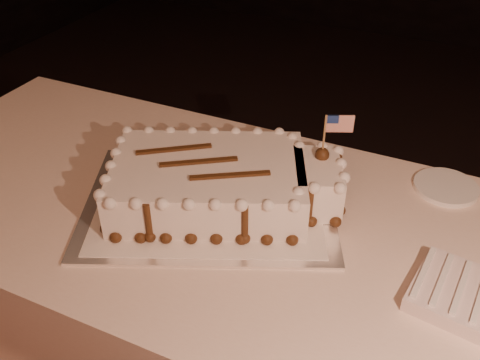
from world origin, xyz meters
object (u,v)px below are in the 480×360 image
at_px(cake_board, 210,202).
at_px(side_plate, 446,187).
at_px(sheet_cake, 222,182).
at_px(napkin_stack, 478,302).
at_px(banquet_table, 325,355).

xyz_separation_m(cake_board, side_plate, (0.50, 0.30, 0.00)).
height_order(sheet_cake, side_plate, sheet_cake).
relative_size(cake_board, sheet_cake, 1.01).
bearing_deg(sheet_cake, side_plate, 30.93).
relative_size(sheet_cake, napkin_stack, 2.21).
xyz_separation_m(sheet_cake, napkin_stack, (0.58, -0.09, -0.05)).
relative_size(banquet_table, sheet_cake, 4.16).
distance_m(banquet_table, cake_board, 0.50).
relative_size(sheet_cake, side_plate, 3.70).
bearing_deg(cake_board, side_plate, 6.84).
bearing_deg(sheet_cake, cake_board, -155.86).
xyz_separation_m(cake_board, napkin_stack, (0.61, -0.07, 0.01)).
xyz_separation_m(banquet_table, napkin_stack, (0.28, -0.06, 0.39)).
distance_m(sheet_cake, side_plate, 0.56).
bearing_deg(banquet_table, side_plate, 60.76).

